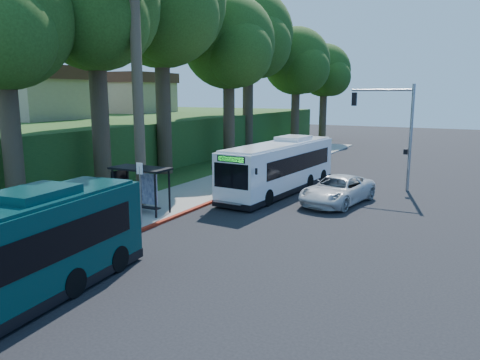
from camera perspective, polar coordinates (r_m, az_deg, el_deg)
The scene contains 17 objects.
ground at distance 24.80m, azimuth 5.39°, elevation -4.49°, with size 140.00×140.00×0.00m, color black.
sidewalk at distance 28.23m, azimuth -8.50°, elevation -2.57°, with size 4.50×70.00×0.12m, color gray.
red_curb at distance 23.79m, azimuth -9.61°, elevation -5.09°, with size 0.25×30.00×0.13m, color maroon.
grass_verge at distance 35.52m, azimuth -11.28°, elevation 0.01°, with size 8.00×70.00×0.06m, color #234719.
bus_shelter at distance 25.63m, azimuth -12.25°, elevation -0.05°, with size 3.20×1.51×2.55m.
stop_sign_pole at distance 22.80m, azimuth -12.07°, elevation -0.65°, with size 0.35×0.06×3.17m.
traffic_signal_pole at distance 32.72m, azimuth 18.40°, elevation 6.54°, with size 4.10×0.30×7.00m.
hillside_backdrop at distance 51.44m, azimuth -16.05°, elevation 5.75°, with size 24.00×60.00×8.80m.
tree_0 at distance 31.12m, azimuth -17.21°, elevation 18.96°, with size 8.40×8.00×15.70m.
tree_1 at distance 38.04m, azimuth -9.53°, elevation 20.00°, with size 10.50×10.00×18.26m.
tree_2 at distance 43.69m, azimuth -1.28°, elevation 15.92°, with size 8.82×8.40×15.12m.
tree_3 at distance 51.81m, azimuth 1.10°, elevation 16.76°, with size 10.08×9.60×17.28m.
tree_4 at distance 57.99m, azimuth 6.96°, elevation 13.80°, with size 8.40×8.00×14.14m.
tree_5 at distance 65.20m, azimuth 10.29°, elevation 12.68°, with size 7.35×7.00×12.86m.
tree_6 at distance 27.34m, azimuth -27.00°, elevation 16.36°, with size 7.56×7.20×13.74m.
white_bus at distance 30.66m, azimuth 5.00°, elevation 1.72°, with size 3.47×11.99×3.52m.
pickup at distance 28.04m, azimuth 11.79°, elevation -1.19°, with size 2.69×5.84×1.62m, color silver.
Camera 1 is at (8.84, -22.26, 6.45)m, focal length 35.00 mm.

